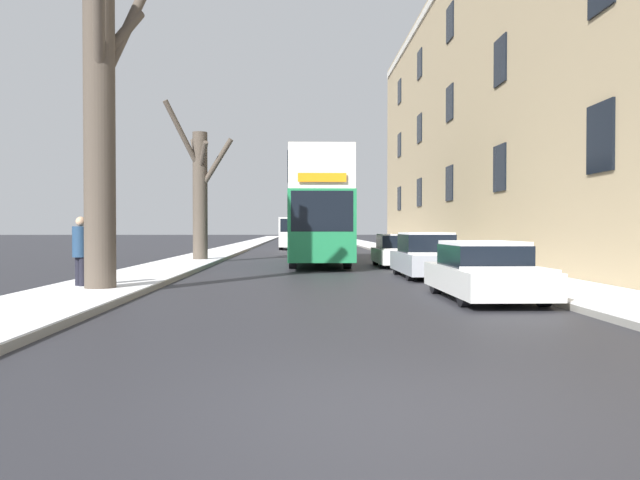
% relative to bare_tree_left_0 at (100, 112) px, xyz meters
% --- Properties ---
extents(ground_plane, '(320.00, 320.00, 0.00)m').
position_rel_bare_tree_left_0_xyz_m(ground_plane, '(5.47, -9.70, -4.33)').
color(ground_plane, '#28282D').
extents(sidewalk_left, '(2.61, 130.00, 0.16)m').
position_rel_bare_tree_left_0_xyz_m(sidewalk_left, '(-0.25, 43.30, -4.25)').
color(sidewalk_left, gray).
rests_on(sidewalk_left, ground).
extents(sidewalk_right, '(2.61, 130.00, 0.16)m').
position_rel_bare_tree_left_0_xyz_m(sidewalk_right, '(11.20, 43.30, -4.25)').
color(sidewalk_right, gray).
rests_on(sidewalk_right, ground).
extents(terrace_facade_right, '(9.10, 45.76, 15.45)m').
position_rel_bare_tree_left_0_xyz_m(terrace_facade_right, '(17.00, 16.93, 3.40)').
color(terrace_facade_right, tan).
rests_on(terrace_facade_right, ground).
extents(bare_tree_left_0, '(2.08, 3.60, 9.15)m').
position_rel_bare_tree_left_0_xyz_m(bare_tree_left_0, '(0.00, 0.00, 0.00)').
color(bare_tree_left_0, '#4C4238').
rests_on(bare_tree_left_0, ground).
extents(bare_tree_left_1, '(3.13, 3.32, 7.32)m').
position_rel_bare_tree_left_0_xyz_m(bare_tree_left_1, '(0.11, 14.09, -0.94)').
color(bare_tree_left_1, '#4C4238').
rests_on(bare_tree_left_1, ground).
extents(double_decker_bus, '(2.50, 11.22, 4.68)m').
position_rel_bare_tree_left_0_xyz_m(double_decker_bus, '(5.54, 12.81, -1.69)').
color(double_decker_bus, '#1E7A47').
rests_on(double_decker_bus, ground).
extents(parked_car_0, '(1.82, 4.32, 1.29)m').
position_rel_bare_tree_left_0_xyz_m(parked_car_0, '(8.83, -1.35, -3.72)').
color(parked_car_0, silver).
rests_on(parked_car_0, ground).
extents(parked_car_1, '(1.74, 4.30, 1.45)m').
position_rel_bare_tree_left_0_xyz_m(parked_car_1, '(8.83, 4.95, -3.66)').
color(parked_car_1, '#9EA3AD').
rests_on(parked_car_1, ground).
extents(parked_car_2, '(1.83, 4.10, 1.34)m').
position_rel_bare_tree_left_0_xyz_m(parked_car_2, '(8.83, 10.62, -3.70)').
color(parked_car_2, silver).
rests_on(parked_car_2, ground).
extents(oncoming_van, '(2.01, 4.84, 2.41)m').
position_rel_bare_tree_left_0_xyz_m(oncoming_van, '(4.23, 32.72, -3.03)').
color(oncoming_van, white).
rests_on(oncoming_van, ground).
extents(pedestrian_left_sidewalk, '(0.41, 0.41, 1.87)m').
position_rel_bare_tree_left_0_xyz_m(pedestrian_left_sidewalk, '(-0.65, 0.52, -3.30)').
color(pedestrian_left_sidewalk, black).
rests_on(pedestrian_left_sidewalk, ground).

